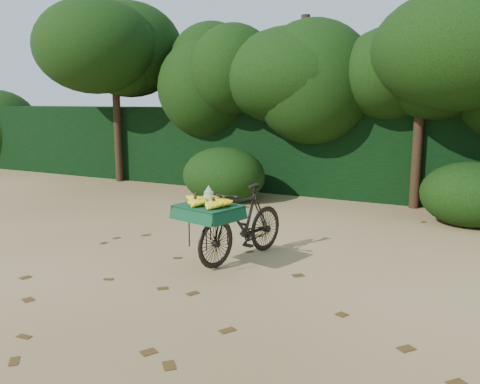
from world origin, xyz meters
The scene contains 6 objects.
ground centered at (0.00, 0.00, 0.00)m, with size 80.00×80.00×0.00m, color tan.
vendor_bicycle centered at (-0.93, 1.05, 0.48)m, with size 0.93×1.74×0.95m.
hedge_backdrop centered at (0.00, 6.30, 0.90)m, with size 26.00×1.80×1.80m, color black.
tree_row centered at (-0.65, 5.50, 2.00)m, with size 14.50×2.00×4.00m, color black, non-canonical shape.
bush_clumps centered at (0.50, 4.30, 0.45)m, with size 8.80×1.70×0.90m, color black, non-canonical shape.
leaf_litter centered at (0.00, 0.65, 0.01)m, with size 7.00×7.30×0.01m, color #483113, non-canonical shape.
Camera 1 is at (1.91, -4.41, 1.98)m, focal length 38.00 mm.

